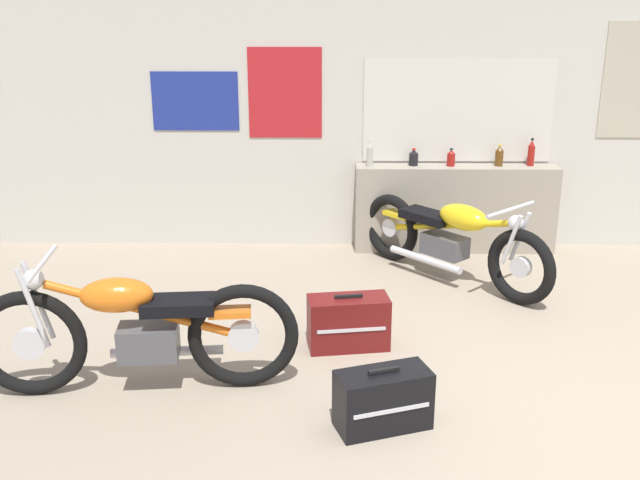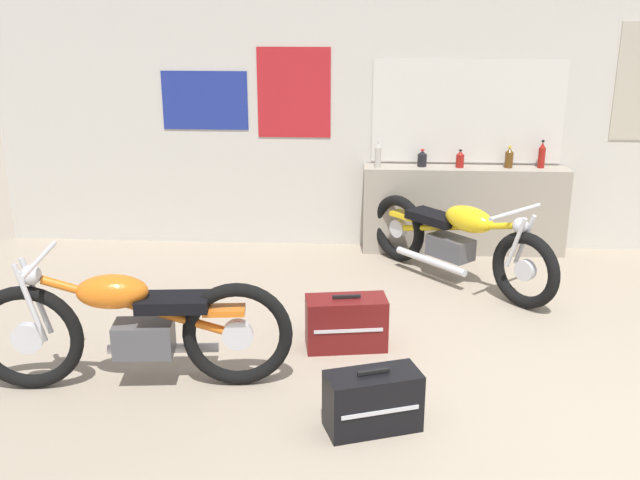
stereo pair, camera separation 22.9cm
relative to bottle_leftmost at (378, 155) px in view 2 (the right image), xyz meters
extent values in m
plane|color=gray|center=(1.23, -3.43, -0.97)|extent=(24.00, 24.00, 0.00)
cube|color=beige|center=(1.23, 0.21, 0.43)|extent=(10.00, 0.06, 2.80)
cube|color=silver|center=(0.85, 0.18, 0.40)|extent=(1.76, 0.01, 0.93)
cube|color=beige|center=(0.85, 0.17, 0.40)|extent=(1.82, 0.01, 0.99)
cube|color=#B21E23|center=(-0.82, 0.18, 0.56)|extent=(0.71, 0.01, 0.86)
cube|color=navy|center=(-1.69, 0.18, 0.48)|extent=(0.84, 0.01, 0.56)
cube|color=gray|center=(0.85, 0.03, -0.54)|extent=(1.96, 0.28, 0.85)
cylinder|color=#B7B2A8|center=(0.00, 0.00, -0.02)|extent=(0.06, 0.06, 0.19)
cone|color=#B7B2A8|center=(0.00, 0.00, 0.10)|extent=(0.05, 0.05, 0.05)
cylinder|color=silver|center=(0.00, 0.00, 0.14)|extent=(0.02, 0.02, 0.02)
cylinder|color=black|center=(0.43, 0.06, -0.06)|extent=(0.09, 0.09, 0.12)
cone|color=black|center=(0.43, 0.06, 0.02)|extent=(0.08, 0.08, 0.03)
cylinder|color=red|center=(0.43, 0.06, 0.04)|extent=(0.04, 0.04, 0.01)
cylinder|color=maroon|center=(0.79, 0.04, -0.06)|extent=(0.08, 0.08, 0.12)
cone|color=maroon|center=(0.79, 0.04, 0.02)|extent=(0.07, 0.07, 0.03)
cylinder|color=black|center=(0.79, 0.04, 0.05)|extent=(0.03, 0.03, 0.01)
cylinder|color=#5B3814|center=(1.25, 0.05, -0.04)|extent=(0.08, 0.08, 0.15)
cone|color=#5B3814|center=(1.25, 0.05, 0.05)|extent=(0.07, 0.07, 0.04)
cylinder|color=gold|center=(1.25, 0.05, 0.08)|extent=(0.03, 0.03, 0.02)
cylinder|color=maroon|center=(1.56, 0.06, -0.02)|extent=(0.07, 0.07, 0.19)
cone|color=maroon|center=(1.56, 0.06, 0.10)|extent=(0.06, 0.06, 0.05)
cylinder|color=black|center=(1.56, 0.06, 0.14)|extent=(0.03, 0.03, 0.02)
torus|color=black|center=(1.18, -1.32, -0.65)|extent=(0.50, 0.54, 0.64)
cylinder|color=silver|center=(1.18, -1.32, -0.65)|extent=(0.17, 0.17, 0.17)
torus|color=black|center=(0.21, -0.26, -0.65)|extent=(0.50, 0.54, 0.64)
cylinder|color=silver|center=(0.21, -0.26, -0.65)|extent=(0.17, 0.17, 0.17)
cube|color=#4C4C51|center=(0.65, -0.73, -0.67)|extent=(0.44, 0.45, 0.19)
cylinder|color=yellow|center=(0.65, -0.73, -0.48)|extent=(0.93, 1.01, 0.40)
ellipsoid|color=yellow|center=(0.77, -0.87, -0.36)|extent=(0.51, 0.52, 0.22)
cube|color=black|center=(0.50, -0.57, -0.44)|extent=(0.51, 0.52, 0.08)
cube|color=yellow|center=(0.26, -0.32, -0.50)|extent=(0.30, 0.31, 0.04)
cylinder|color=silver|center=(1.18, -1.22, -0.42)|extent=(0.14, 0.15, 0.45)
cylinder|color=silver|center=(1.09, -1.31, -0.42)|extent=(0.14, 0.15, 0.45)
cylinder|color=silver|center=(1.08, -1.21, -0.19)|extent=(0.49, 0.46, 0.03)
sphere|color=silver|center=(1.13, -1.26, -0.29)|extent=(0.13, 0.13, 0.13)
cylinder|color=silver|center=(0.47, -0.75, -0.79)|extent=(0.58, 0.63, 0.06)
torus|color=black|center=(-2.27, -2.83, -0.61)|extent=(0.72, 0.15, 0.71)
cylinder|color=silver|center=(-2.27, -2.83, -0.61)|extent=(0.21, 0.08, 0.20)
torus|color=black|center=(-0.94, -2.70, -0.61)|extent=(0.72, 0.15, 0.71)
cylinder|color=silver|center=(-0.94, -2.70, -0.61)|extent=(0.21, 0.08, 0.20)
cube|color=#4C4C51|center=(-1.54, -2.76, -0.63)|extent=(0.39, 0.25, 0.22)
cylinder|color=orange|center=(-1.54, -2.76, -0.41)|extent=(1.22, 0.17, 0.45)
ellipsoid|color=orange|center=(-1.71, -2.78, -0.30)|extent=(0.48, 0.28, 0.22)
cube|color=black|center=(-1.34, -2.74, -0.38)|extent=(0.48, 0.28, 0.08)
cube|color=orange|center=(-1.02, -2.71, -0.44)|extent=(0.28, 0.16, 0.04)
cylinder|color=silver|center=(-2.20, -2.88, -0.35)|extent=(0.17, 0.05, 0.53)
cylinder|color=silver|center=(-2.21, -2.76, -0.35)|extent=(0.17, 0.05, 0.53)
cylinder|color=silver|center=(-2.14, -2.82, -0.08)|extent=(0.09, 0.64, 0.03)
sphere|color=silver|center=(-2.20, -2.82, -0.18)|extent=(0.13, 0.13, 0.13)
cylinder|color=silver|center=(-1.46, -2.61, -0.77)|extent=(0.74, 0.13, 0.06)
cube|color=maroon|center=(-0.25, -2.14, -0.78)|extent=(0.61, 0.34, 0.39)
cube|color=silver|center=(-0.23, -2.27, -0.78)|extent=(0.49, 0.08, 0.02)
cube|color=black|center=(-0.25, -2.14, -0.57)|extent=(0.20, 0.05, 0.02)
cube|color=black|center=(-0.07, -3.18, -0.79)|extent=(0.60, 0.42, 0.36)
cube|color=silver|center=(-0.02, -3.31, -0.79)|extent=(0.45, 0.16, 0.02)
cube|color=black|center=(-0.07, -3.18, -0.60)|extent=(0.19, 0.09, 0.02)
camera|label=1|loc=(-0.39, -7.06, 1.51)|focal=42.00mm
camera|label=2|loc=(-0.16, -7.05, 1.51)|focal=42.00mm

